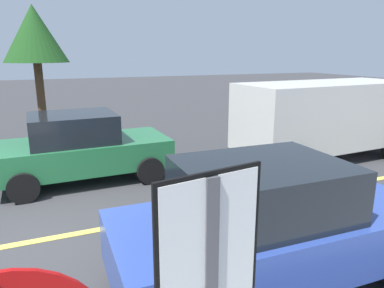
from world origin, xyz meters
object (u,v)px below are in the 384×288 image
white_van (324,115)px  car_green_approaching (81,147)px  car_blue_far_lane (270,224)px  tree_centre_verge (35,36)px

white_van → car_green_approaching: 6.72m
car_blue_far_lane → car_green_approaching: bearing=110.0°
car_blue_far_lane → white_van: bearing=42.0°
white_van → car_blue_far_lane: (-4.81, -4.33, -0.43)m
white_van → car_green_approaching: bearing=173.6°
white_van → car_blue_far_lane: size_ratio=1.24×
white_van → tree_centre_verge: bearing=153.8°
white_van → car_green_approaching: white_van is taller
white_van → car_blue_far_lane: white_van is taller
car_blue_far_lane → car_green_approaching: car_blue_far_lane is taller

